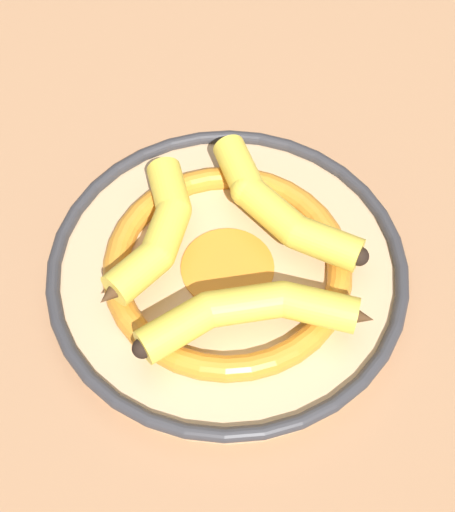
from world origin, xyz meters
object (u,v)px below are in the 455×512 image
(decorative_bowl, at_px, (228,269))
(banana_a, at_px, (157,233))
(banana_b, at_px, (275,205))
(banana_c, at_px, (251,312))

(decorative_bowl, relative_size, banana_a, 2.06)
(decorative_bowl, bearing_deg, banana_b, 82.21)
(banana_a, relative_size, banana_b, 0.83)
(decorative_bowl, xyz_separation_m, banana_b, (0.01, 0.06, 0.03))
(decorative_bowl, height_order, banana_c, banana_c)
(decorative_bowl, distance_m, banana_c, 0.07)
(decorative_bowl, height_order, banana_b, banana_b)
(banana_b, bearing_deg, banana_c, -54.08)
(decorative_bowl, relative_size, banana_b, 1.70)
(banana_b, distance_m, banana_c, 0.11)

